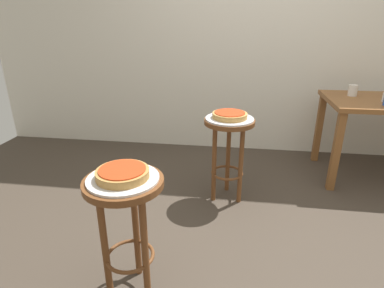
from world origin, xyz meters
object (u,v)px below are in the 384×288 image
serving_plate_foreground (123,179)px  serving_plate_middle (230,119)px  cup_far_edge (353,90)px  pizza_middle (230,115)px  pizza_foreground (123,173)px  stool_middle (229,141)px  stool_foreground (126,211)px  dining_table (381,113)px

serving_plate_foreground → serving_plate_middle: same height
serving_plate_middle → cup_far_edge: 1.30m
serving_plate_foreground → pizza_middle: bearing=65.6°
pizza_foreground → serving_plate_foreground: bearing=90.0°
stool_middle → cup_far_edge: (1.10, 0.69, 0.29)m
stool_foreground → pizza_middle: pizza_middle is taller
serving_plate_middle → pizza_middle: (0.00, 0.00, 0.03)m
serving_plate_foreground → dining_table: size_ratio=0.37×
serving_plate_foreground → cup_far_edge: bearing=48.0°
serving_plate_foreground → dining_table: 2.43m
serving_plate_middle → cup_far_edge: (1.10, 0.69, 0.11)m
stool_foreground → serving_plate_middle: size_ratio=1.84×
stool_foreground → serving_plate_foreground: serving_plate_foreground is taller
pizza_middle → dining_table: (1.33, 0.57, -0.09)m
serving_plate_foreground → pizza_foreground: 0.03m
cup_far_edge → serving_plate_foreground: bearing=-132.0°
cup_far_edge → stool_foreground: bearing=-132.0°
serving_plate_foreground → pizza_middle: (0.48, 1.05, 0.03)m
serving_plate_middle → dining_table: (1.33, 0.57, -0.06)m
pizza_middle → dining_table: size_ratio=0.28×
serving_plate_middle → cup_far_edge: size_ratio=3.71×
pizza_foreground → serving_plate_middle: pizza_foreground is taller
serving_plate_middle → stool_middle: bearing=180.0°
pizza_foreground → dining_table: (1.80, 1.63, -0.09)m
dining_table → cup_far_edge: (-0.23, 0.12, 0.17)m
pizza_foreground → stool_middle: bearing=65.6°
pizza_foreground → cup_far_edge: bearing=48.0°
stool_foreground → pizza_middle: bearing=65.6°
dining_table → stool_foreground: bearing=-137.9°
dining_table → cup_far_edge: cup_far_edge is taller
serving_plate_foreground → stool_middle: (0.48, 1.05, -0.18)m
stool_foreground → serving_plate_middle: bearing=65.6°
stool_foreground → serving_plate_middle: (0.48, 1.05, 0.18)m
stool_middle → dining_table: (1.33, 0.57, 0.12)m
pizza_foreground → dining_table: bearing=42.1°
pizza_foreground → serving_plate_middle: bearing=65.6°
stool_foreground → cup_far_edge: cup_far_edge is taller
stool_middle → cup_far_edge: 1.33m
pizza_middle → dining_table: 1.45m
pizza_foreground → dining_table: 2.43m
stool_foreground → cup_far_edge: bearing=48.0°
serving_plate_middle → pizza_middle: bearing=90.0°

